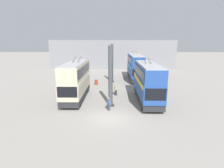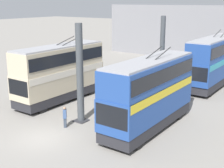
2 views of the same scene
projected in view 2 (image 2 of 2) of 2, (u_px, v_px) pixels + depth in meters
The scene contains 10 objects.
ground_plane at pixel (44, 138), 20.74m from camera, with size 240.00×240.00×0.00m, color gray.
depot_back_wall at pixel (212, 34), 45.95m from camera, with size 0.50×36.00×8.22m.
support_column_near at pixel (80, 76), 22.82m from camera, with size 0.94×0.94×7.36m.
support_column_far at pixel (162, 52), 33.29m from camera, with size 0.94×0.94×7.36m.
bus_left_near at pixel (150, 90), 21.67m from camera, with size 9.24×2.54×5.65m.
bus_left_far at pixel (214, 59), 32.71m from camera, with size 10.62×2.54×5.81m.
bus_right_near at pixel (60, 70), 27.96m from camera, with size 9.42×2.54×5.68m.
person_aisle_foreground at pixel (65, 117), 22.40m from camera, with size 0.48×0.45×1.55m.
person_aisle_midway at pixel (120, 97), 26.52m from camera, with size 0.41×0.48×1.70m.
oil_drum at pixel (127, 81), 33.80m from camera, with size 0.63×0.63×0.92m.
Camera 2 is at (-12.92, -14.78, 8.87)m, focal length 50.00 mm.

